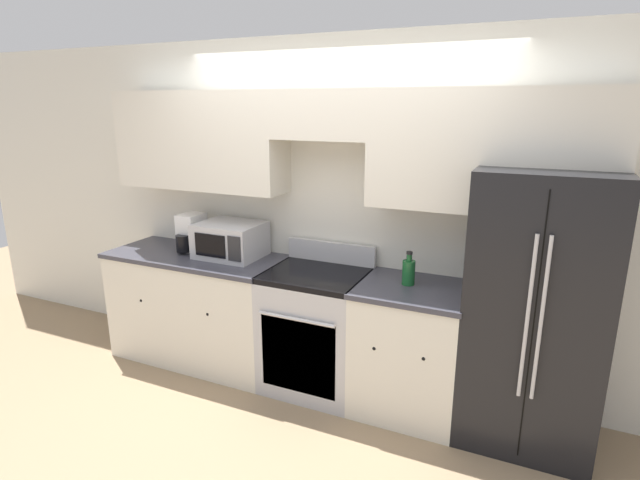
% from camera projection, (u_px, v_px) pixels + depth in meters
% --- Properties ---
extents(ground_plane, '(12.00, 12.00, 0.00)m').
position_uv_depth(ground_plane, '(302.00, 407.00, 3.60)').
color(ground_plane, '#937A5B').
extents(wall_back, '(8.00, 0.39, 2.60)m').
position_uv_depth(wall_back, '(335.00, 186.00, 3.71)').
color(wall_back, silver).
rests_on(wall_back, ground_plane).
extents(lower_cabinets_left, '(1.48, 0.64, 0.92)m').
position_uv_depth(lower_cabinets_left, '(199.00, 307.00, 4.20)').
color(lower_cabinets_left, silver).
rests_on(lower_cabinets_left, ground_plane).
extents(lower_cabinets_right, '(0.74, 0.64, 0.92)m').
position_uv_depth(lower_cabinets_right, '(410.00, 349.00, 3.48)').
color(lower_cabinets_right, silver).
rests_on(lower_cabinets_right, ground_plane).
extents(oven_range, '(0.72, 0.65, 1.08)m').
position_uv_depth(oven_range, '(316.00, 330.00, 3.76)').
color(oven_range, '#B7B7BC').
rests_on(oven_range, ground_plane).
extents(refrigerator, '(0.80, 0.80, 1.76)m').
position_uv_depth(refrigerator, '(535.00, 308.00, 3.13)').
color(refrigerator, black).
rests_on(refrigerator, ground_plane).
extents(microwave, '(0.50, 0.42, 0.28)m').
position_uv_depth(microwave, '(230.00, 240.00, 3.99)').
color(microwave, '#B7B7BC').
rests_on(microwave, lower_cabinets_left).
extents(bottle, '(0.09, 0.09, 0.23)m').
position_uv_depth(bottle, '(409.00, 272.00, 3.38)').
color(bottle, '#195928').
rests_on(bottle, lower_cabinets_right).
extents(electric_kettle, '(0.17, 0.29, 0.31)m').
position_uv_depth(electric_kettle, '(191.00, 234.00, 4.16)').
color(electric_kettle, white).
rests_on(electric_kettle, lower_cabinets_left).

